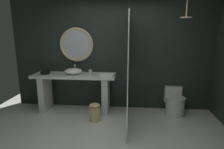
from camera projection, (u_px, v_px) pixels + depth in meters
back_wall_panel at (113, 54)px, 4.54m from camera, size 4.80×0.10×2.60m
vanity_counter at (75, 87)px, 4.42m from camera, size 1.87×0.59×0.88m
vessel_sink at (73, 71)px, 4.33m from camera, size 0.40×0.33×0.21m
tumbler_cup at (90, 72)px, 4.32m from camera, size 0.08×0.08×0.11m
tissue_box at (45, 73)px, 4.36m from camera, size 0.17×0.13×0.07m
round_wall_mirror at (76, 45)px, 4.48m from camera, size 0.80×0.06×0.80m
shower_glass_panel at (128, 71)px, 3.74m from camera, size 0.02×1.59×2.16m
rain_shower_head at (186, 15)px, 3.65m from camera, size 0.21×0.21×0.41m
toilet at (174, 103)px, 4.32m from camera, size 0.43×0.58×0.58m
waste_bin at (95, 112)px, 4.00m from camera, size 0.23×0.23×0.38m
folded_hand_towel at (107, 75)px, 4.09m from camera, size 0.31×0.21×0.07m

